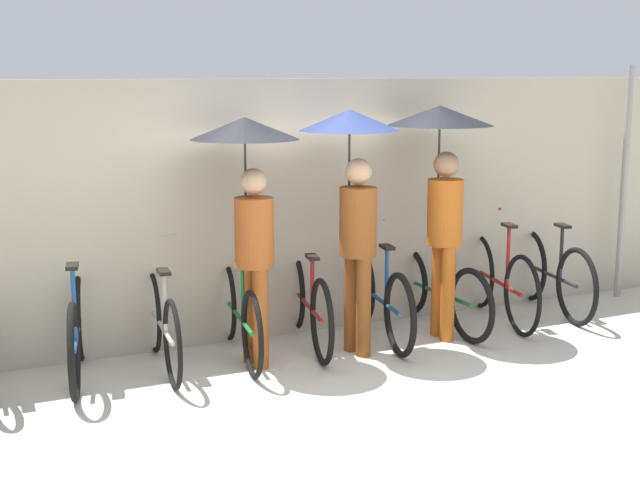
% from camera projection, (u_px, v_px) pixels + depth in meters
% --- Properties ---
extents(ground_plane, '(30.00, 30.00, 0.00)m').
position_uv_depth(ground_plane, '(376.00, 389.00, 6.87)').
color(ground_plane, beige).
extents(back_wall, '(13.39, 0.12, 2.35)m').
position_uv_depth(back_wall, '(288.00, 209.00, 8.16)').
color(back_wall, '#B2A893').
rests_on(back_wall, ground).
extents(parked_bicycle_1, '(0.55, 1.70, 1.11)m').
position_uv_depth(parked_bicycle_1, '(77.00, 331.00, 7.05)').
color(parked_bicycle_1, black).
rests_on(parked_bicycle_1, ground).
extents(parked_bicycle_2, '(0.44, 1.69, 1.03)m').
position_uv_depth(parked_bicycle_2, '(162.00, 324.00, 7.29)').
color(parked_bicycle_2, black).
rests_on(parked_bicycle_2, ground).
extents(parked_bicycle_3, '(0.47, 1.78, 0.98)m').
position_uv_depth(parked_bicycle_3, '(239.00, 314.00, 7.59)').
color(parked_bicycle_3, black).
rests_on(parked_bicycle_3, ground).
extents(parked_bicycle_4, '(0.55, 1.80, 1.08)m').
position_uv_depth(parked_bicycle_4, '(307.00, 303.00, 7.93)').
color(parked_bicycle_4, black).
rests_on(parked_bicycle_4, ground).
extents(parked_bicycle_5, '(0.51, 1.80, 1.02)m').
position_uv_depth(parked_bicycle_5, '(379.00, 298.00, 8.12)').
color(parked_bicycle_5, black).
rests_on(parked_bicycle_5, ground).
extents(parked_bicycle_6, '(0.44, 1.78, 1.04)m').
position_uv_depth(parked_bicycle_6, '(438.00, 290.00, 8.47)').
color(parked_bicycle_6, black).
rests_on(parked_bicycle_6, ground).
extents(parked_bicycle_7, '(0.57, 1.78, 1.04)m').
position_uv_depth(parked_bicycle_7, '(499.00, 281.00, 8.70)').
color(parked_bicycle_7, black).
rests_on(parked_bicycle_7, ground).
extents(parked_bicycle_8, '(0.53, 1.74, 1.11)m').
position_uv_depth(parked_bicycle_8, '(551.00, 274.00, 9.02)').
color(parked_bicycle_8, black).
rests_on(parked_bicycle_8, ground).
extents(pedestrian_leading, '(0.90, 0.90, 2.05)m').
position_uv_depth(pedestrian_leading, '(249.00, 178.00, 7.22)').
color(pedestrian_leading, '#9E4C1E').
rests_on(pedestrian_leading, ground).
extents(pedestrian_center, '(0.86, 0.86, 2.10)m').
position_uv_depth(pedestrian_center, '(353.00, 173.00, 7.53)').
color(pedestrian_center, brown).
rests_on(pedestrian_center, ground).
extents(pedestrian_trailing, '(0.96, 0.96, 2.11)m').
position_uv_depth(pedestrian_trailing, '(442.00, 159.00, 7.97)').
color(pedestrian_trailing, '#B25619').
rests_on(pedestrian_trailing, ground).
extents(awning_pole, '(0.07, 0.07, 2.48)m').
position_uv_depth(awning_pole, '(624.00, 183.00, 9.49)').
color(awning_pole, gray).
rests_on(awning_pole, ground).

